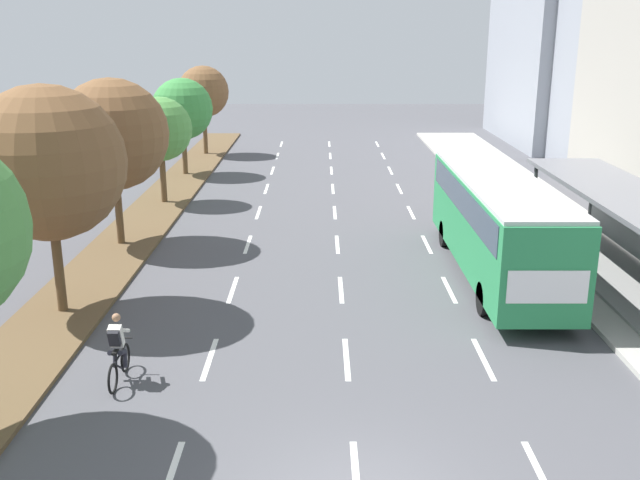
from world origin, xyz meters
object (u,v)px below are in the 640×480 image
(median_tree_second, at_px, (46,163))
(median_tree_third, at_px, (111,135))
(median_tree_farthest, at_px, (202,92))
(median_tree_fifth, at_px, (181,109))
(cyclist, at_px, (116,352))
(median_tree_fourth, at_px, (159,129))
(bus_shelter, at_px, (640,233))
(bus, at_px, (496,217))

(median_tree_second, height_order, median_tree_third, median_tree_second)
(median_tree_third, bearing_deg, median_tree_farthest, 89.66)
(median_tree_fifth, relative_size, median_tree_farthest, 0.94)
(cyclist, height_order, median_tree_farthest, median_tree_farthest)
(median_tree_fifth, distance_m, median_tree_farthest, 6.92)
(cyclist, relative_size, median_tree_fourth, 0.37)
(bus_shelter, xyz_separation_m, median_tree_fourth, (-17.68, 11.67, 1.72))
(median_tree_farthest, bearing_deg, median_tree_second, -90.02)
(bus, xyz_separation_m, median_tree_third, (-13.64, 3.49, 2.25))
(bus_shelter, xyz_separation_m, cyclist, (-14.99, -6.41, -1.07))
(median_tree_fourth, bearing_deg, median_tree_fifth, 91.90)
(cyclist, relative_size, median_tree_second, 0.28)
(bus, distance_m, median_tree_third, 14.26)
(cyclist, height_order, median_tree_fifth, median_tree_fifth)
(median_tree_third, bearing_deg, bus, -14.37)
(bus_shelter, xyz_separation_m, median_tree_third, (-17.92, 4.77, 2.46))
(median_tree_fourth, relative_size, median_tree_fifth, 0.93)
(bus_shelter, distance_m, cyclist, 16.33)
(bus, xyz_separation_m, median_tree_farthest, (-13.52, 24.22, 2.08))
(bus_shelter, relative_size, median_tree_fourth, 2.87)
(cyclist, distance_m, median_tree_third, 12.08)
(median_tree_second, xyz_separation_m, median_tree_farthest, (0.01, 27.63, -0.36))
(bus_shelter, height_order, cyclist, bus_shelter)
(bus_shelter, height_order, median_tree_third, median_tree_third)
(bus, bearing_deg, median_tree_second, -165.84)
(cyclist, xyz_separation_m, median_tree_third, (-2.94, 11.17, 3.53))
(cyclist, relative_size, median_tree_third, 0.29)
(bus, relative_size, cyclist, 6.20)
(bus_shelter, relative_size, median_tree_third, 2.27)
(cyclist, distance_m, median_tree_second, 6.32)
(median_tree_third, bearing_deg, median_tree_fourth, 88.01)
(cyclist, distance_m, median_tree_fourth, 18.49)
(bus, xyz_separation_m, median_tree_second, (-13.53, -3.41, 2.44))
(median_tree_fifth, bearing_deg, median_tree_farthest, 89.07)
(bus_shelter, distance_m, median_tree_fifth, 25.88)
(median_tree_fifth, bearing_deg, median_tree_second, -89.72)
(median_tree_third, bearing_deg, median_tree_fifth, 89.95)
(median_tree_fourth, height_order, median_tree_fifth, median_tree_fifth)
(cyclist, height_order, median_tree_third, median_tree_third)
(bus, height_order, median_tree_fourth, median_tree_fourth)
(median_tree_third, distance_m, median_tree_farthest, 20.72)
(cyclist, relative_size, median_tree_fifth, 0.34)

